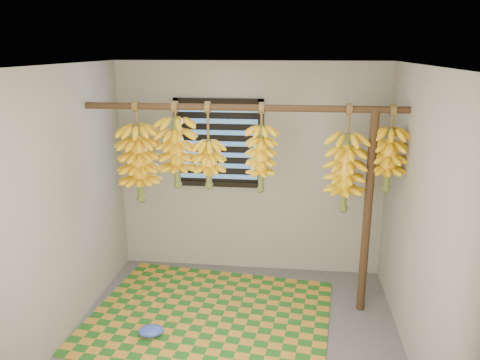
# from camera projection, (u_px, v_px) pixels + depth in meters

# --- Properties ---
(floor) EXTENTS (3.00, 3.00, 0.01)m
(floor) POSITION_uv_depth(u_px,v_px,m) (233.00, 342.00, 4.17)
(floor) COLOR #505050
(floor) RESTS_ON ground
(ceiling) EXTENTS (3.00, 3.00, 0.01)m
(ceiling) POSITION_uv_depth(u_px,v_px,m) (231.00, 65.00, 3.51)
(ceiling) COLOR silver
(ceiling) RESTS_ON wall_back
(wall_back) EXTENTS (3.00, 0.01, 2.40)m
(wall_back) POSITION_uv_depth(u_px,v_px,m) (250.00, 170.00, 5.28)
(wall_back) COLOR gray
(wall_back) RESTS_ON floor
(wall_left) EXTENTS (0.01, 3.00, 2.40)m
(wall_left) POSITION_uv_depth(u_px,v_px,m) (59.00, 209.00, 4.01)
(wall_left) COLOR gray
(wall_left) RESTS_ON floor
(wall_right) EXTENTS (0.01, 3.00, 2.40)m
(wall_right) POSITION_uv_depth(u_px,v_px,m) (422.00, 223.00, 3.67)
(wall_right) COLOR gray
(wall_right) RESTS_ON floor
(window) EXTENTS (1.00, 0.04, 1.00)m
(window) POSITION_uv_depth(u_px,v_px,m) (219.00, 144.00, 5.21)
(window) COLOR black
(window) RESTS_ON wall_back
(hanging_pole) EXTENTS (3.00, 0.06, 0.06)m
(hanging_pole) POSITION_uv_depth(u_px,v_px,m) (242.00, 108.00, 4.29)
(hanging_pole) COLOR #422D19
(hanging_pole) RESTS_ON wall_left
(support_post) EXTENTS (0.08, 0.08, 2.00)m
(support_post) POSITION_uv_depth(u_px,v_px,m) (367.00, 215.00, 4.43)
(support_post) COLOR #422D19
(support_post) RESTS_ON floor
(woven_mat) EXTENTS (2.46, 2.06, 0.01)m
(woven_mat) POSITION_uv_depth(u_px,v_px,m) (210.00, 315.00, 4.58)
(woven_mat) COLOR #215C1B
(woven_mat) RESTS_ON floor
(plastic_bag) EXTENTS (0.27, 0.22, 0.09)m
(plastic_bag) POSITION_uv_depth(u_px,v_px,m) (151.00, 331.00, 4.24)
(plastic_bag) COLOR blue
(plastic_bag) RESTS_ON woven_mat
(banana_bunch_a) EXTENTS (0.39, 0.39, 0.99)m
(banana_bunch_a) POSITION_uv_depth(u_px,v_px,m) (139.00, 163.00, 4.56)
(banana_bunch_a) COLOR brown
(banana_bunch_a) RESTS_ON hanging_pole
(banana_bunch_b) EXTENTS (0.38, 0.38, 0.83)m
(banana_bunch_b) POSITION_uv_depth(u_px,v_px,m) (177.00, 153.00, 4.48)
(banana_bunch_b) COLOR brown
(banana_bunch_b) RESTS_ON hanging_pole
(banana_bunch_c) EXTENTS (0.31, 0.31, 0.83)m
(banana_bunch_c) POSITION_uv_depth(u_px,v_px,m) (209.00, 164.00, 4.48)
(banana_bunch_c) COLOR brown
(banana_bunch_c) RESTS_ON hanging_pole
(banana_bunch_d) EXTENTS (0.29, 0.29, 0.85)m
(banana_bunch_d) POSITION_uv_depth(u_px,v_px,m) (261.00, 159.00, 4.40)
(banana_bunch_d) COLOR brown
(banana_bunch_d) RESTS_ON hanging_pole
(banana_bunch_e) EXTENTS (0.36, 0.36, 1.01)m
(banana_bunch_e) POSITION_uv_depth(u_px,v_px,m) (345.00, 173.00, 4.35)
(banana_bunch_e) COLOR brown
(banana_bunch_e) RESTS_ON hanging_pole
(banana_bunch_f) EXTENTS (0.32, 0.32, 0.80)m
(banana_bunch_f) POSITION_uv_depth(u_px,v_px,m) (389.00, 160.00, 4.27)
(banana_bunch_f) COLOR brown
(banana_bunch_f) RESTS_ON hanging_pole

